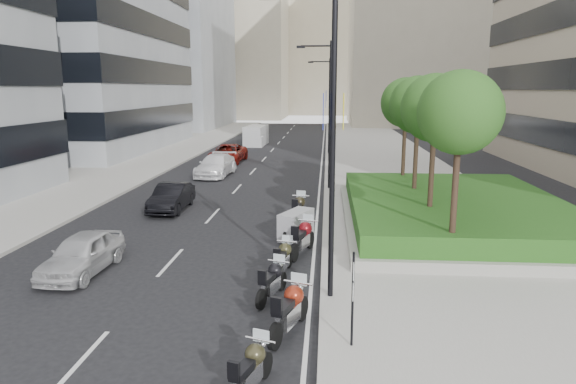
# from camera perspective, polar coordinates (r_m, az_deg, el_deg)

# --- Properties ---
(ground) EXTENTS (160.00, 160.00, 0.00)m
(ground) POSITION_cam_1_polar(r_m,az_deg,el_deg) (15.41, -11.91, -12.66)
(ground) COLOR black
(ground) RESTS_ON ground
(sidewalk_right) EXTENTS (10.00, 100.00, 0.15)m
(sidewalk_right) POSITION_cam_1_polar(r_m,az_deg,el_deg) (44.17, 10.66, 3.22)
(sidewalk_right) COLOR #9E9B93
(sidewalk_right) RESTS_ON ground
(sidewalk_left) EXTENTS (8.00, 100.00, 0.15)m
(sidewalk_left) POSITION_cam_1_polar(r_m,az_deg,el_deg) (46.78, -15.88, 3.43)
(sidewalk_left) COLOR #9E9B93
(sidewalk_left) RESTS_ON ground
(lane_edge) EXTENTS (0.12, 100.00, 0.01)m
(lane_edge) POSITION_cam_1_polar(r_m,az_deg,el_deg) (43.92, 3.76, 3.26)
(lane_edge) COLOR silver
(lane_edge) RESTS_ON ground
(lane_centre) EXTENTS (0.12, 100.00, 0.01)m
(lane_centre) POSITION_cam_1_polar(r_m,az_deg,el_deg) (44.28, -3.00, 3.33)
(lane_centre) COLOR silver
(lane_centre) RESTS_ON ground
(building_grey_far) EXTENTS (22.00, 26.00, 30.00)m
(building_grey_far) POSITION_cam_1_polar(r_m,az_deg,el_deg) (88.53, -14.83, 16.75)
(building_grey_far) COLOR gray
(building_grey_far) RESTS_ON ground
(building_cream_right) EXTENTS (28.00, 24.00, 36.00)m
(building_cream_right) POSITION_cam_1_polar(r_m,az_deg,el_deg) (95.89, 15.87, 18.06)
(building_cream_right) COLOR #B7AD93
(building_cream_right) RESTS_ON ground
(building_cream_left) EXTENTS (26.00, 24.00, 34.00)m
(building_cream_left) POSITION_cam_1_polar(r_m,az_deg,el_deg) (116.12, -6.93, 16.67)
(building_cream_left) COLOR #B7AD93
(building_cream_left) RESTS_ON ground
(building_cream_centre) EXTENTS (30.00, 24.00, 38.00)m
(building_cream_centre) POSITION_cam_1_polar(r_m,az_deg,el_deg) (134.10, 3.59, 16.87)
(building_cream_centre) COLOR #B7AD93
(building_cream_centre) RESTS_ON ground
(planter) EXTENTS (10.00, 14.00, 0.40)m
(planter) POSITION_cam_1_polar(r_m,az_deg,el_deg) (24.90, 17.87, -2.79)
(planter) COLOR #99988F
(planter) RESTS_ON sidewalk_right
(hedge) EXTENTS (9.40, 13.40, 0.80)m
(hedge) POSITION_cam_1_polar(r_m,az_deg,el_deg) (24.76, 17.96, -1.44)
(hedge) COLOR #1A4212
(hedge) RESTS_ON planter
(tree_0) EXTENTS (2.80, 2.80, 6.30)m
(tree_0) POSITION_cam_1_polar(r_m,az_deg,el_deg) (18.03, 18.56, 8.30)
(tree_0) COLOR #332319
(tree_0) RESTS_ON planter
(tree_1) EXTENTS (2.80, 2.80, 6.30)m
(tree_1) POSITION_cam_1_polar(r_m,az_deg,el_deg) (21.93, 16.03, 8.90)
(tree_1) COLOR #332319
(tree_1) RESTS_ON planter
(tree_2) EXTENTS (2.80, 2.80, 6.30)m
(tree_2) POSITION_cam_1_polar(r_m,az_deg,el_deg) (25.86, 14.27, 9.31)
(tree_2) COLOR #332319
(tree_2) RESTS_ON planter
(tree_3) EXTENTS (2.80, 2.80, 6.30)m
(tree_3) POSITION_cam_1_polar(r_m,az_deg,el_deg) (29.81, 12.97, 9.60)
(tree_3) COLOR #332319
(tree_3) RESTS_ON planter
(lamp_post_0) EXTENTS (2.34, 0.45, 9.00)m
(lamp_post_0) POSITION_cam_1_polar(r_m,az_deg,el_deg) (14.52, 4.40, 6.81)
(lamp_post_0) COLOR black
(lamp_post_0) RESTS_ON ground
(lamp_post_1) EXTENTS (2.34, 0.45, 9.00)m
(lamp_post_1) POSITION_cam_1_polar(r_m,az_deg,el_deg) (31.50, 4.43, 9.28)
(lamp_post_1) COLOR black
(lamp_post_1) RESTS_ON ground
(lamp_post_2) EXTENTS (2.34, 0.45, 9.00)m
(lamp_post_2) POSITION_cam_1_polar(r_m,az_deg,el_deg) (49.49, 4.44, 10.05)
(lamp_post_2) COLOR black
(lamp_post_2) RESTS_ON ground
(parking_sign) EXTENTS (0.06, 0.32, 2.50)m
(parking_sign) POSITION_cam_1_polar(r_m,az_deg,el_deg) (12.44, 7.21, -11.20)
(parking_sign) COLOR black
(parking_sign) RESTS_ON ground
(motorcycle_0) EXTENTS (0.86, 1.99, 1.03)m
(motorcycle_0) POSITION_cam_1_polar(r_m,az_deg,el_deg) (11.17, -4.18, -19.15)
(motorcycle_0) COLOR black
(motorcycle_0) RESTS_ON ground
(motorcycle_1) EXTENTS (1.04, 2.35, 1.21)m
(motorcycle_1) POSITION_cam_1_polar(r_m,az_deg,el_deg) (13.51, 0.22, -12.95)
(motorcycle_1) COLOR black
(motorcycle_1) RESTS_ON ground
(motorcycle_2) EXTENTS (0.87, 2.04, 1.05)m
(motorcycle_2) POSITION_cam_1_polar(r_m,az_deg,el_deg) (15.61, -1.75, -9.85)
(motorcycle_2) COLOR black
(motorcycle_2) RESTS_ON ground
(motorcycle_3) EXTENTS (0.72, 2.10, 1.05)m
(motorcycle_3) POSITION_cam_1_polar(r_m,az_deg,el_deg) (17.53, -0.55, -7.42)
(motorcycle_3) COLOR black
(motorcycle_3) RESTS_ON ground
(motorcycle_4) EXTENTS (1.01, 2.39, 1.22)m
(motorcycle_4) POSITION_cam_1_polar(r_m,az_deg,el_deg) (19.57, 1.66, -5.12)
(motorcycle_4) COLOR black
(motorcycle_4) RESTS_ON ground
(motorcycle_5) EXTENTS (1.49, 2.08, 1.17)m
(motorcycle_5) POSITION_cam_1_polar(r_m,az_deg,el_deg) (21.65, 0.90, -3.68)
(motorcycle_5) COLOR black
(motorcycle_5) RESTS_ON ground
(motorcycle_6) EXTENTS (0.81, 2.44, 1.22)m
(motorcycle_6) POSITION_cam_1_polar(r_m,az_deg,el_deg) (24.12, 1.18, -1.94)
(motorcycle_6) COLOR black
(motorcycle_6) RESTS_ON ground
(car_a) EXTENTS (1.79, 4.10, 1.38)m
(car_a) POSITION_cam_1_polar(r_m,az_deg,el_deg) (19.00, -21.91, -6.37)
(car_a) COLOR #BDBDBF
(car_a) RESTS_ON ground
(car_b) EXTENTS (1.50, 4.22, 1.39)m
(car_b) POSITION_cam_1_polar(r_m,az_deg,el_deg) (27.26, -12.81, -0.57)
(car_b) COLOR black
(car_b) RESTS_ON ground
(car_c) EXTENTS (2.48, 5.40, 1.53)m
(car_c) POSITION_cam_1_polar(r_m,az_deg,el_deg) (37.56, -8.03, 2.95)
(car_c) COLOR white
(car_c) RESTS_ON ground
(car_d) EXTENTS (2.79, 5.65, 1.54)m
(car_d) POSITION_cam_1_polar(r_m,az_deg,el_deg) (44.32, -6.70, 4.28)
(car_d) COLOR maroon
(car_d) RESTS_ON ground
(delivery_van) EXTENTS (2.24, 5.25, 2.16)m
(delivery_van) POSITION_cam_1_polar(r_m,az_deg,el_deg) (57.47, -3.60, 6.19)
(delivery_van) COLOR silver
(delivery_van) RESTS_ON ground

